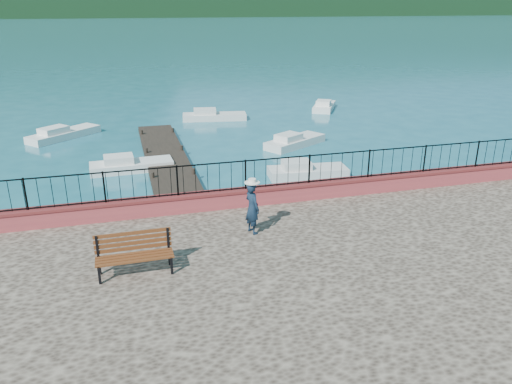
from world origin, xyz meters
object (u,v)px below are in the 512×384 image
boat_3 (64,131)px  boat_4 (214,114)px  boat_5 (324,104)px  person (252,208)px  park_bench (135,262)px  boat_0 (131,162)px  boat_1 (308,168)px  boat_2 (295,139)px

boat_3 → boat_4: size_ratio=1.02×
boat_5 → person: bearing=-177.5°
person → boat_4: size_ratio=0.36×
boat_3 → boat_5: 18.40m
park_bench → boat_5: 27.40m
boat_3 → boat_4: same height
boat_0 → boat_1: size_ratio=1.07×
boat_2 → person: bearing=-145.6°
boat_2 → boat_3: (-12.54, 5.26, 0.00)m
boat_0 → boat_3: 8.15m
park_bench → boat_1: bearing=47.8°
boat_0 → boat_3: same height
boat_2 → boat_3: size_ratio=0.88×
park_bench → boat_3: size_ratio=0.43×
boat_1 → boat_4: same height
boat_1 → boat_3: bearing=143.5°
boat_2 → boat_1: bearing=-134.1°
boat_0 → boat_2: same height
boat_2 → boat_3: same height
boat_1 → boat_3: size_ratio=0.82×
boat_1 → boat_0: bearing=164.4°
boat_0 → boat_2: size_ratio=0.99×
boat_2 → park_bench: bearing=-153.9°
person → boat_0: (-3.07, 10.60, -1.57)m
park_bench → boat_4: park_bench is taller
boat_3 → park_bench: bearing=-121.7°
boat_3 → boat_4: (9.48, 2.44, 0.00)m
boat_3 → boat_5: size_ratio=1.29×
boat_0 → boat_1: (7.73, -3.09, 0.00)m
boat_5 → boat_4: bearing=128.3°
boat_1 → boat_4: (-1.83, 12.85, 0.00)m
person → boat_2: bearing=-44.4°
boat_2 → boat_5: (5.49, 8.91, 0.00)m
park_bench → person: 3.73m
boat_1 → boat_5: 15.58m
boat_2 → boat_4: size_ratio=0.90×
boat_0 → boat_1: same height
boat_1 → boat_5: (6.73, 14.05, 0.00)m
boat_4 → boat_5: size_ratio=1.26×
boat_1 → boat_2: (1.23, 5.15, 0.00)m
park_bench → boat_0: (0.31, 12.10, -1.11)m
boat_4 → boat_5: (8.55, 1.20, 0.00)m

